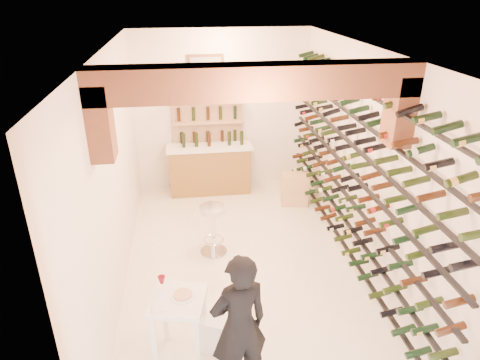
% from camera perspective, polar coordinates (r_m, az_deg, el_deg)
% --- Properties ---
extents(ground, '(6.00, 6.00, 0.00)m').
position_cam_1_polar(ground, '(6.73, 0.35, -11.19)').
color(ground, white).
rests_on(ground, ground).
extents(room_shell, '(3.52, 6.02, 3.21)m').
position_cam_1_polar(room_shell, '(5.46, 0.80, 6.64)').
color(room_shell, white).
rests_on(room_shell, ground).
extents(wine_rack, '(0.32, 5.70, 2.56)m').
position_cam_1_polar(wine_rack, '(6.34, 14.24, 1.70)').
color(wine_rack, black).
rests_on(wine_rack, ground).
extents(back_counter, '(1.70, 0.62, 1.29)m').
position_cam_1_polar(back_counter, '(8.75, -4.04, 1.71)').
color(back_counter, olive).
rests_on(back_counter, ground).
extents(back_shelving, '(1.40, 0.31, 2.73)m').
position_cam_1_polar(back_shelving, '(8.75, -4.27, 6.15)').
color(back_shelving, tan).
rests_on(back_shelving, ground).
extents(tasting_table, '(0.70, 0.70, 1.02)m').
position_cam_1_polar(tasting_table, '(4.96, -8.20, -16.64)').
color(tasting_table, white).
rests_on(tasting_table, ground).
extents(white_stool, '(0.46, 0.46, 0.44)m').
position_cam_1_polar(white_stool, '(5.36, -3.17, -19.42)').
color(white_stool, white).
rests_on(white_stool, ground).
extents(person, '(0.69, 0.54, 1.67)m').
position_cam_1_polar(person, '(4.52, -0.13, -18.85)').
color(person, black).
rests_on(person, ground).
extents(chrome_barstool, '(0.43, 0.43, 0.84)m').
position_cam_1_polar(chrome_barstool, '(6.74, -3.61, -6.21)').
color(chrome_barstool, silver).
rests_on(chrome_barstool, ground).
extents(crate_lower, '(0.57, 0.44, 0.31)m').
position_cam_1_polar(crate_lower, '(8.45, 7.23, -2.14)').
color(crate_lower, tan).
rests_on(crate_lower, ground).
extents(crate_upper, '(0.57, 0.43, 0.31)m').
position_cam_1_polar(crate_upper, '(8.32, 7.34, -0.27)').
color(crate_upper, tan).
rests_on(crate_upper, crate_lower).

